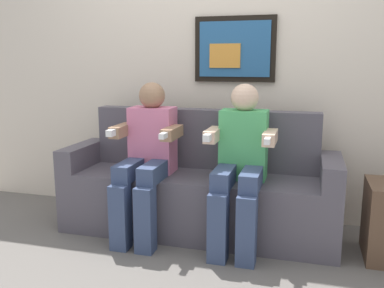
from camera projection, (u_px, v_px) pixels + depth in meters
ground_plane at (186, 248)px, 2.86m from camera, size 5.72×5.72×0.00m
back_wall_assembly at (213, 56)px, 3.33m from camera, size 4.40×0.10×2.60m
couch at (198, 191)px, 3.11m from camera, size 2.00×0.58×0.90m
person_on_left at (147, 154)px, 2.98m from camera, size 0.46×0.56×1.11m
person_on_right at (241, 160)px, 2.80m from camera, size 0.46×0.56×1.11m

